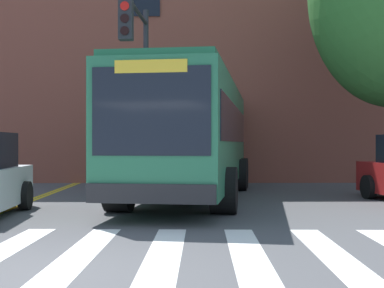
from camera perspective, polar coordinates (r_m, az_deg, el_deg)
ground_plane at (r=6.57m, az=-18.06°, el=-13.46°), size 120.00×120.00×0.00m
crosswalk at (r=7.78m, az=-16.21°, el=-11.28°), size 15.73×4.89×0.01m
lane_line_yellow_inner at (r=21.82m, az=-11.96°, el=-3.95°), size 0.12×36.00×0.01m
lane_line_yellow_outer at (r=21.79m, az=-11.55°, el=-3.96°), size 0.12×36.00×0.01m
city_bus at (r=15.10m, az=-0.00°, el=1.12°), size 4.08×11.12×3.32m
car_grey_behind_bus at (r=24.60m, az=-0.87°, el=-1.01°), size 2.39×5.04×2.25m
traffic_light_overhead at (r=15.10m, az=-5.74°, el=8.51°), size 0.53×3.37×5.58m
building_facade at (r=24.46m, az=-4.40°, el=12.35°), size 36.04×6.66×13.46m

